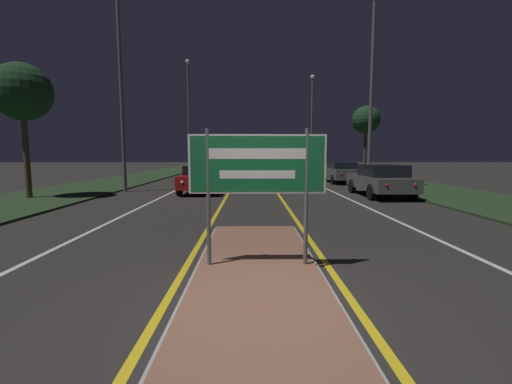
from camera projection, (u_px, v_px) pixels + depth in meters
The scene contains 22 objects.
ground_plane at pixel (260, 311), 4.31m from camera, with size 160.00×160.00×0.00m, color #282623.
median_island at pixel (257, 267), 5.82m from camera, with size 2.11×6.29×0.10m.
verge_left at pixel (117, 182), 24.04m from camera, with size 5.00×100.00×0.08m.
verge_right at pixel (386, 181), 24.32m from camera, with size 5.00×100.00×0.08m.
centre_line_yellow_left at pixel (238, 177), 29.14m from camera, with size 0.12×70.00×0.01m.
centre_line_yellow_right at pixel (267, 177), 29.17m from camera, with size 0.12×70.00×0.01m.
lane_line_white_left at pixel (203, 177), 29.09m from camera, with size 0.12×70.00×0.01m.
lane_line_white_right at pixel (301, 177), 29.22m from camera, with size 0.12×70.00×0.01m.
edge_line_white_left at pixel (167, 177), 29.05m from camera, with size 0.10×70.00×0.01m.
edge_line_white_right at pixel (336, 177), 29.26m from camera, with size 0.10×70.00×0.01m.
highway_sign at pixel (257, 169), 5.63m from camera, with size 2.27×0.07×2.29m.
streetlight_left_near at pixel (120, 55), 17.18m from camera, with size 0.51×0.51×11.21m.
streetlight_left_far at pixel (189, 108), 33.81m from camera, with size 0.44×0.44×11.16m.
streetlight_right_near at pixel (372, 72), 18.07m from camera, with size 0.47×0.47×10.44m.
streetlight_right_far at pixel (312, 115), 34.64m from camera, with size 0.45×0.45×9.87m.
car_receding_0 at pixel (381, 180), 15.90m from camera, with size 1.98×4.58×1.48m.
car_receding_1 at pixel (341, 172), 23.50m from camera, with size 1.86×4.51×1.41m.
car_approaching_0 at pixel (201, 178), 17.50m from camera, with size 1.87×4.13×1.38m.
car_approaching_1 at pixel (222, 167), 32.04m from camera, with size 2.03×4.28×1.45m.
car_approaching_2 at pixel (208, 163), 44.90m from camera, with size 1.99×4.19×1.43m.
roadside_palm_left at pixel (22, 93), 14.41m from camera, with size 2.40×2.40×5.70m.
roadside_palm_right at pixel (366, 120), 28.33m from camera, with size 2.29×2.29×5.87m.
Camera 1 is at (-0.11, -4.12, 1.96)m, focal length 24.00 mm.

